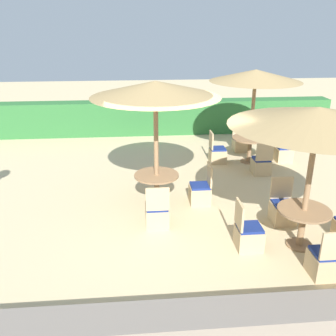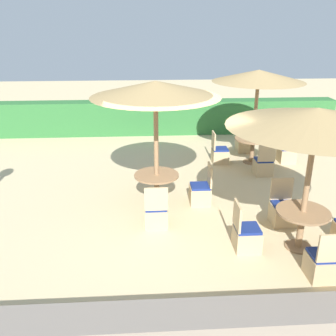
{
  "view_description": "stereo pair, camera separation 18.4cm",
  "coord_description": "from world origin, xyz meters",
  "px_view_note": "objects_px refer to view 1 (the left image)",
  "views": [
    {
      "loc": [
        -0.67,
        -6.98,
        3.89
      ],
      "look_at": [
        0.0,
        0.6,
        0.9
      ],
      "focal_mm": 40.0,
      "sensor_mm": 36.0,
      "label": 1
    },
    {
      "loc": [
        -0.48,
        -7.0,
        3.89
      ],
      "look_at": [
        0.0,
        0.6,
        0.9
      ],
      "focal_mm": 40.0,
      "sensor_mm": 36.0,
      "label": 2
    }
  ],
  "objects_px": {
    "parasol_center": "(155,89)",
    "patio_chair_front_right_south": "(325,262)",
    "patio_chair_center_east": "(201,192)",
    "patio_chair_front_right_west": "(248,235)",
    "round_table_back_right": "(250,143)",
    "round_table_front_right": "(303,219)",
    "patio_chair_back_right_north": "(240,143)",
    "patio_chair_back_right_east": "(284,152)",
    "parasol_front_right": "(318,117)",
    "patio_chair_center_south": "(157,214)",
    "parasol_back_right": "(256,76)",
    "patio_chair_front_right_north": "(283,210)",
    "round_table_center": "(157,182)",
    "patio_chair_back_right_south": "(261,165)",
    "patio_chair_back_right_west": "(217,154)"
  },
  "relations": [
    {
      "from": "patio_chair_front_right_north",
      "to": "patio_chair_center_east",
      "type": "bearing_deg",
      "value": -33.39
    },
    {
      "from": "round_table_front_right",
      "to": "patio_chair_front_right_north",
      "type": "relative_size",
      "value": 1.02
    },
    {
      "from": "round_table_back_right",
      "to": "patio_chair_back_right_north",
      "type": "bearing_deg",
      "value": 88.87
    },
    {
      "from": "patio_chair_center_south",
      "to": "parasol_front_right",
      "type": "bearing_deg",
      "value": -20.44
    },
    {
      "from": "patio_chair_back_right_east",
      "to": "patio_chair_center_east",
      "type": "bearing_deg",
      "value": 130.68
    },
    {
      "from": "parasol_back_right",
      "to": "round_table_front_right",
      "type": "distance_m",
      "value": 4.87
    },
    {
      "from": "patio_chair_front_right_west",
      "to": "patio_chair_front_right_north",
      "type": "distance_m",
      "value": 1.32
    },
    {
      "from": "round_table_front_right",
      "to": "patio_chair_center_east",
      "type": "bearing_deg",
      "value": 128.82
    },
    {
      "from": "patio_chair_center_east",
      "to": "patio_chair_back_right_south",
      "type": "height_order",
      "value": "same"
    },
    {
      "from": "round_table_back_right",
      "to": "round_table_front_right",
      "type": "relative_size",
      "value": 1.12
    },
    {
      "from": "patio_chair_center_south",
      "to": "round_table_front_right",
      "type": "bearing_deg",
      "value": -20.44
    },
    {
      "from": "patio_chair_back_right_north",
      "to": "patio_chair_front_right_north",
      "type": "bearing_deg",
      "value": 85.45
    },
    {
      "from": "patio_chair_center_east",
      "to": "patio_chair_back_right_east",
      "type": "distance_m",
      "value": 3.88
    },
    {
      "from": "round_table_center",
      "to": "patio_chair_back_right_west",
      "type": "height_order",
      "value": "patio_chair_back_right_west"
    },
    {
      "from": "parasol_center",
      "to": "patio_chair_center_south",
      "type": "xyz_separation_m",
      "value": [
        -0.05,
        -0.95,
        -2.34
      ]
    },
    {
      "from": "patio_chair_back_right_east",
      "to": "patio_chair_front_right_west",
      "type": "height_order",
      "value": "same"
    },
    {
      "from": "parasol_back_right",
      "to": "parasol_front_right",
      "type": "relative_size",
      "value": 0.91
    },
    {
      "from": "patio_chair_center_south",
      "to": "parasol_back_right",
      "type": "xyz_separation_m",
      "value": [
        2.93,
        3.49,
        2.24
      ]
    },
    {
      "from": "patio_chair_center_east",
      "to": "patio_chair_back_right_west",
      "type": "relative_size",
      "value": 1.0
    },
    {
      "from": "parasol_center",
      "to": "patio_chair_front_right_south",
      "type": "height_order",
      "value": "parasol_center"
    },
    {
      "from": "patio_chair_back_right_east",
      "to": "patio_chair_front_right_south",
      "type": "xyz_separation_m",
      "value": [
        -1.37,
        -5.33,
        0.0
      ]
    },
    {
      "from": "round_table_center",
      "to": "patio_chair_center_south",
      "type": "distance_m",
      "value": 1.0
    },
    {
      "from": "parasol_front_right",
      "to": "patio_chair_front_right_west",
      "type": "xyz_separation_m",
      "value": [
        -0.99,
        0.02,
        -2.18
      ]
    },
    {
      "from": "parasol_center",
      "to": "round_table_center",
      "type": "height_order",
      "value": "parasol_center"
    },
    {
      "from": "patio_chair_center_east",
      "to": "round_table_back_right",
      "type": "relative_size",
      "value": 0.88
    },
    {
      "from": "patio_chair_front_right_south",
      "to": "patio_chair_back_right_north",
      "type": "bearing_deg",
      "value": 86.94
    },
    {
      "from": "parasol_center",
      "to": "round_table_back_right",
      "type": "xyz_separation_m",
      "value": [
        2.89,
        2.54,
        -2.02
      ]
    },
    {
      "from": "patio_chair_back_right_east",
      "to": "round_table_back_right",
      "type": "bearing_deg",
      "value": 89.05
    },
    {
      "from": "round_table_center",
      "to": "patio_chair_front_right_south",
      "type": "distance_m",
      "value": 3.81
    },
    {
      "from": "parasol_center",
      "to": "round_table_back_right",
      "type": "distance_m",
      "value": 4.34
    },
    {
      "from": "round_table_back_right",
      "to": "parasol_front_right",
      "type": "distance_m",
      "value": 4.84
    },
    {
      "from": "patio_chair_back_right_west",
      "to": "round_table_center",
      "type": "bearing_deg",
      "value": -36.84
    },
    {
      "from": "patio_chair_back_right_south",
      "to": "round_table_back_right",
      "type": "bearing_deg",
      "value": 93.02
    },
    {
      "from": "patio_chair_center_east",
      "to": "patio_chair_back_right_south",
      "type": "bearing_deg",
      "value": -50.56
    },
    {
      "from": "parasol_center",
      "to": "patio_chair_front_right_west",
      "type": "distance_m",
      "value": 3.39
    },
    {
      "from": "round_table_back_right",
      "to": "patio_chair_back_right_north",
      "type": "relative_size",
      "value": 1.14
    },
    {
      "from": "patio_chair_front_right_west",
      "to": "patio_chair_center_east",
      "type": "bearing_deg",
      "value": -163.72
    },
    {
      "from": "patio_chair_center_east",
      "to": "patio_chair_front_right_west",
      "type": "xyz_separation_m",
      "value": [
        0.55,
        -1.89,
        0.0
      ]
    },
    {
      "from": "patio_chair_center_south",
      "to": "parasol_front_right",
      "type": "xyz_separation_m",
      "value": [
        2.59,
        -0.96,
        2.18
      ]
    },
    {
      "from": "parasol_back_right",
      "to": "round_table_back_right",
      "type": "bearing_deg",
      "value": 45.0
    },
    {
      "from": "parasol_back_right",
      "to": "patio_chair_front_right_south",
      "type": "bearing_deg",
      "value": -93.42
    },
    {
      "from": "patio_chair_back_right_north",
      "to": "patio_chair_front_right_south",
      "type": "bearing_deg",
      "value": 86.94
    },
    {
      "from": "patio_chair_back_right_south",
      "to": "patio_chair_front_right_north",
      "type": "distance_m",
      "value": 2.64
    },
    {
      "from": "round_table_center",
      "to": "patio_chair_back_right_west",
      "type": "relative_size",
      "value": 1.06
    },
    {
      "from": "patio_chair_back_right_east",
      "to": "parasol_front_right",
      "type": "relative_size",
      "value": 0.32
    },
    {
      "from": "patio_chair_back_right_south",
      "to": "patio_chair_back_right_north",
      "type": "bearing_deg",
      "value": 90.86
    },
    {
      "from": "round_table_center",
      "to": "patio_chair_front_right_north",
      "type": "bearing_deg",
      "value": -21.8
    },
    {
      "from": "parasol_back_right",
      "to": "round_table_center",
      "type": "bearing_deg",
      "value": -138.61
    },
    {
      "from": "parasol_front_right",
      "to": "round_table_front_right",
      "type": "bearing_deg",
      "value": 0.0
    },
    {
      "from": "parasol_back_right",
      "to": "patio_chair_center_east",
      "type": "bearing_deg",
      "value": -126.54
    }
  ]
}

